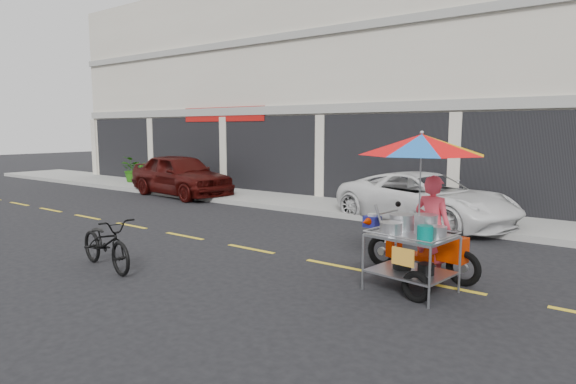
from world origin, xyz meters
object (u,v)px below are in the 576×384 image
Objects in this scene: maroon_sedan at (181,175)px; near_bicycle at (106,243)px; white_pickup at (425,199)px; food_vendor_rig at (423,190)px.

maroon_sedan is 9.30m from near_bicycle.
maroon_sedan is 9.11m from white_pickup.
maroon_sedan reaches higher than white_pickup.
maroon_sedan is 2.58× the size of near_bicycle.
food_vendor_rig is at bearing -105.65° from maroon_sedan.
maroon_sedan is at bearing 107.27° from white_pickup.
near_bicycle is (-2.99, -7.21, -0.20)m from white_pickup.
white_pickup is (9.11, 0.21, -0.11)m from maroon_sedan.
white_pickup is 5.21m from food_vendor_rig.
near_bicycle is 0.73× the size of food_vendor_rig.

